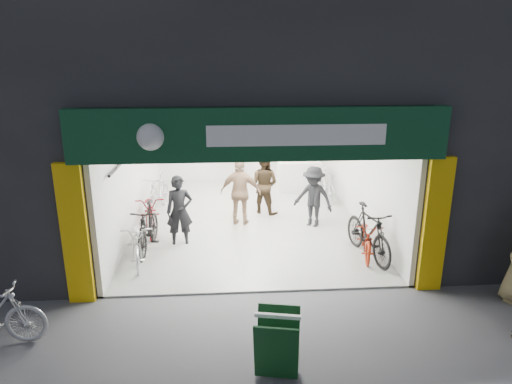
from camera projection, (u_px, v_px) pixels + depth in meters
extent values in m
plane|color=#56565B|center=(259.00, 293.00, 8.64)|extent=(60.00, 60.00, 0.00)
cube|color=#232326|center=(46.00, 152.00, 12.52)|extent=(5.00, 10.00, 3.50)
cube|color=#232326|center=(451.00, 146.00, 13.30)|extent=(6.00, 10.00, 3.50)
cube|color=#9E9E99|center=(248.00, 219.00, 12.45)|extent=(6.00, 8.00, 0.04)
cube|color=silver|center=(242.00, 135.00, 15.89)|extent=(6.00, 0.20, 3.20)
cube|color=silver|center=(134.00, 164.00, 11.78)|extent=(0.10, 8.00, 3.20)
cube|color=silver|center=(358.00, 160.00, 12.18)|extent=(0.10, 8.00, 3.20)
cube|color=white|center=(247.00, 99.00, 11.50)|extent=(6.00, 8.00, 0.10)
cube|color=black|center=(259.00, 115.00, 7.75)|extent=(6.00, 0.30, 0.30)
cube|color=#0D3D23|center=(260.00, 134.00, 7.63)|extent=(6.40, 0.25, 0.90)
cube|color=white|center=(297.00, 135.00, 7.54)|extent=(3.00, 0.02, 0.35)
cube|color=#DAB70B|center=(75.00, 235.00, 7.98)|extent=(0.45, 0.12, 2.60)
cube|color=#DAB70B|center=(435.00, 226.00, 8.42)|extent=(0.45, 0.12, 2.60)
cylinder|color=black|center=(133.00, 150.00, 11.08)|extent=(0.06, 5.00, 0.06)
cube|color=silver|center=(299.00, 177.00, 14.81)|extent=(1.40, 0.60, 1.00)
cube|color=white|center=(255.00, 116.00, 8.85)|extent=(1.30, 0.35, 0.04)
cube|color=white|center=(250.00, 106.00, 10.57)|extent=(1.30, 0.35, 0.04)
cube|color=white|center=(246.00, 98.00, 12.28)|extent=(1.30, 0.35, 0.04)
cube|color=white|center=(243.00, 93.00, 14.00)|extent=(1.30, 0.35, 0.04)
imported|color=#BCBCC1|center=(138.00, 241.00, 9.79)|extent=(0.93, 1.89, 0.95)
imported|color=black|center=(148.00, 228.00, 10.31)|extent=(0.67, 1.89, 1.12)
imported|color=maroon|center=(151.00, 212.00, 11.49)|extent=(0.97, 2.01, 1.01)
imported|color=#B3B3B8|center=(158.00, 193.00, 12.90)|extent=(0.86, 1.93, 1.12)
imported|color=black|center=(368.00, 233.00, 9.97)|extent=(0.92, 2.04, 1.18)
imported|color=#98250D|center=(366.00, 237.00, 10.13)|extent=(0.88, 1.71, 0.86)
imported|color=#B8B9BD|center=(326.00, 184.00, 14.03)|extent=(0.59, 1.66, 0.98)
imported|color=black|center=(179.00, 211.00, 10.56)|extent=(0.66, 0.47, 1.68)
imported|color=#322416|center=(264.00, 184.00, 12.68)|extent=(1.06, 1.00, 1.74)
imported|color=black|center=(313.00, 197.00, 11.67)|extent=(1.20, 1.09, 1.62)
imported|color=#997659|center=(241.00, 192.00, 11.76)|extent=(1.13, 0.66, 1.81)
cube|color=#0E3916|center=(276.00, 353.00, 6.12)|extent=(0.63, 0.34, 0.91)
cube|color=#0E3916|center=(278.00, 336.00, 6.49)|extent=(0.63, 0.34, 0.91)
cube|color=white|center=(278.00, 316.00, 6.18)|extent=(0.63, 0.18, 0.05)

